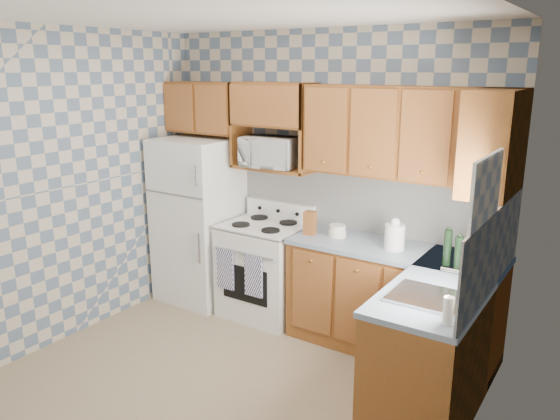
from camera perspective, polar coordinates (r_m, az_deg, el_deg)
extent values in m
plane|color=#8B755A|center=(4.37, -6.28, -18.15)|extent=(3.40, 3.40, 0.00)
cube|color=slate|center=(5.10, 4.79, 3.20)|extent=(3.40, 0.02, 2.70)
cube|color=slate|center=(3.05, 18.54, -5.53)|extent=(0.02, 3.20, 2.70)
cube|color=white|center=(4.95, 8.76, 0.94)|extent=(2.60, 0.02, 0.56)
cube|color=white|center=(3.84, 21.38, -3.99)|extent=(0.02, 1.60, 0.56)
cube|color=white|center=(5.66, -8.45, -1.06)|extent=(0.75, 0.70, 1.68)
cube|color=white|center=(5.33, -1.58, -6.35)|extent=(0.76, 0.65, 0.90)
cube|color=silver|center=(5.18, -1.61, -1.65)|extent=(0.76, 0.65, 0.02)
cube|color=white|center=(5.37, 0.06, 0.01)|extent=(0.76, 0.08, 0.17)
cube|color=navy|center=(5.16, -5.73, -6.14)|extent=(0.19, 0.02, 0.39)
cube|color=navy|center=(4.97, -2.78, -6.90)|extent=(0.19, 0.02, 0.39)
cube|color=brown|center=(4.79, 11.60, -9.32)|extent=(1.75, 0.60, 0.88)
cube|color=brown|center=(4.19, 16.43, -13.25)|extent=(0.60, 1.60, 0.88)
cube|color=slate|center=(4.61, 11.87, -4.11)|extent=(1.77, 0.63, 0.04)
cube|color=slate|center=(4.01, 16.84, -7.40)|extent=(0.63, 1.60, 0.04)
cube|color=brown|center=(4.54, 13.17, 7.82)|extent=(1.75, 0.33, 0.74)
cube|color=brown|center=(5.62, -7.73, 10.57)|extent=(0.82, 0.33, 0.50)
cube|color=brown|center=(4.16, 21.49, 6.60)|extent=(0.33, 0.70, 0.74)
cube|color=brown|center=(5.19, -0.64, 4.40)|extent=(0.80, 0.33, 0.03)
imported|color=white|center=(5.13, -1.06, 6.07)|extent=(0.57, 0.44, 0.29)
cube|color=#B7B7BC|center=(3.68, 15.34, -8.86)|extent=(0.48, 0.40, 0.03)
cube|color=silver|center=(3.44, 20.42, -1.65)|extent=(0.02, 0.66, 0.86)
cylinder|color=black|center=(4.27, 17.09, -3.78)|extent=(0.06, 0.06, 0.28)
cylinder|color=black|center=(4.19, 18.16, -4.34)|extent=(0.06, 0.06, 0.26)
cylinder|color=#583C09|center=(4.28, 19.15, -4.18)|extent=(0.06, 0.06, 0.24)
cube|color=brown|center=(4.84, 3.15, -1.35)|extent=(0.11, 0.11, 0.21)
cylinder|color=white|center=(4.54, 11.88, -2.78)|extent=(0.16, 0.16, 0.21)
cylinder|color=silver|center=(3.34, 17.16, -10.04)|extent=(0.06, 0.06, 0.17)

